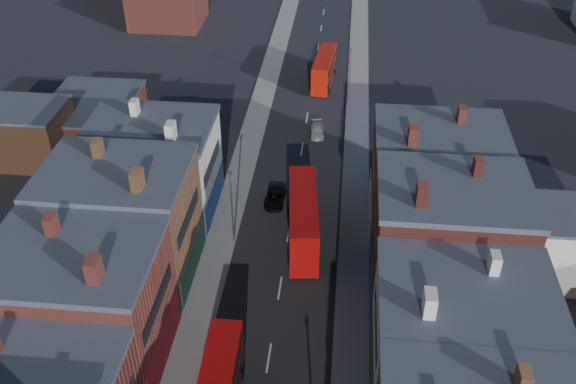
% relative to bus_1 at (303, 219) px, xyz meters
% --- Properties ---
extents(pavement_west, '(3.00, 200.00, 0.12)m').
position_rel_bus_1_xyz_m(pavement_west, '(-8.00, 19.17, -2.65)').
color(pavement_west, gray).
rests_on(pavement_west, ground).
extents(pavement_east, '(3.00, 200.00, 0.12)m').
position_rel_bus_1_xyz_m(pavement_east, '(5.00, 19.17, -2.65)').
color(pavement_east, gray).
rests_on(pavement_east, ground).
extents(lamp_post_2, '(0.25, 0.70, 8.12)m').
position_rel_bus_1_xyz_m(lamp_post_2, '(-6.70, -0.83, 2.00)').
color(lamp_post_2, slate).
rests_on(lamp_post_2, ground).
extents(lamp_post_3, '(0.25, 0.70, 8.12)m').
position_rel_bus_1_xyz_m(lamp_post_3, '(3.70, 29.17, 2.00)').
color(lamp_post_3, slate).
rests_on(lamp_post_3, ground).
extents(bus_1, '(3.79, 11.82, 5.01)m').
position_rel_bus_1_xyz_m(bus_1, '(0.00, 0.00, 0.00)').
color(bus_1, '#C00B0A').
rests_on(bus_1, ground).
extents(bus_2, '(3.13, 10.04, 4.27)m').
position_rel_bus_1_xyz_m(bus_2, '(0.11, 35.50, -0.40)').
color(bus_2, '#A31407').
rests_on(bus_2, ground).
extents(car_2, '(2.09, 4.28, 1.17)m').
position_rel_bus_1_xyz_m(car_2, '(-3.44, 6.08, -2.12)').
color(car_2, black).
rests_on(car_2, ground).
extents(car_3, '(1.95, 4.10, 1.15)m').
position_rel_bus_1_xyz_m(car_3, '(0.07, 21.00, -2.13)').
color(car_3, beige).
rests_on(car_3, ground).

